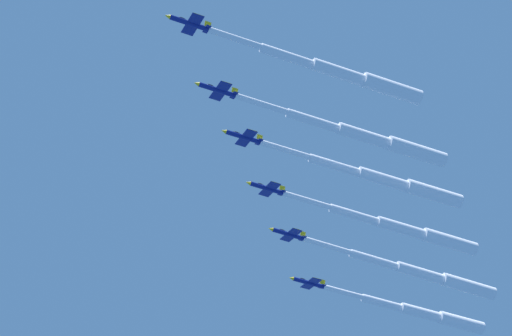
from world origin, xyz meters
The scene contains 6 objects.
jet_lead centered at (21.59, 25.48, 145.42)m, with size 38.48×50.23×4.54m.
jet_port_inner centered at (3.69, 27.64, 143.06)m, with size 39.57×51.69×4.53m.
jet_starboard_inner centered at (-13.75, 29.26, 145.72)m, with size 39.95×52.30×4.49m.
jet_port_mid centered at (-31.39, 30.63, 145.21)m, with size 40.67×52.55×4.50m.
jet_starboard_mid centered at (-49.81, 32.79, 145.15)m, with size 42.60×53.99×4.49m.
jet_port_outer centered at (-63.11, 30.13, 142.90)m, with size 36.58×48.11×4.49m.
Camera 1 is at (167.40, 44.61, -39.05)m, focal length 74.59 mm.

